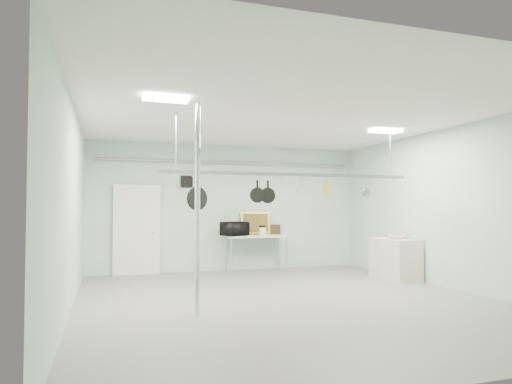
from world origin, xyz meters
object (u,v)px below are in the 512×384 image
object	(u,v)px
coffee_canister	(262,231)
prep_table	(256,238)
fruit_bowl	(397,237)
skillet_right	(268,191)
pot_rack	(292,173)
side_cabinet	(395,259)
skillet_mid	(257,191)
skillet_left	(197,195)
microwave	(235,229)
chrome_pole	(197,207)

from	to	relation	value
coffee_canister	prep_table	bearing A→B (deg)	136.58
fruit_bowl	skillet_right	size ratio (longest dim) A/B	1.03
pot_rack	side_cabinet	bearing A→B (deg)	20.45
side_cabinet	skillet_mid	distance (m)	4.04
prep_table	fruit_bowl	distance (m)	3.42
coffee_canister	fruit_bowl	world-z (taller)	coffee_canister
skillet_left	skillet_mid	bearing A→B (deg)	-22.83
prep_table	microwave	distance (m)	0.64
prep_table	microwave	size ratio (longest dim) A/B	2.57
fruit_bowl	microwave	bearing A→B (deg)	146.10
coffee_canister	fruit_bowl	size ratio (longest dim) A/B	0.51
prep_table	skillet_right	xyz separation A→B (m)	(-0.86, -3.30, 1.06)
fruit_bowl	skillet_right	world-z (taller)	skillet_right
coffee_canister	skillet_left	distance (m)	3.98
side_cabinet	fruit_bowl	size ratio (longest dim) A/B	2.99
microwave	skillet_mid	distance (m)	3.35
side_cabinet	fruit_bowl	bearing A→B (deg)	-23.21
coffee_canister	skillet_left	size ratio (longest dim) A/B	0.38
coffee_canister	skillet_right	size ratio (longest dim) A/B	0.53
microwave	fruit_bowl	xyz separation A→B (m)	(3.18, -2.14, -0.13)
side_cabinet	skillet_right	distance (m)	3.86
prep_table	skillet_left	world-z (taller)	skillet_left
prep_table	side_cabinet	bearing A→B (deg)	-40.79
side_cabinet	skillet_mid	xyz separation A→B (m)	(-3.61, -1.10, 1.45)
side_cabinet	microwave	xyz separation A→B (m)	(-3.13, 2.12, 0.63)
prep_table	side_cabinet	world-z (taller)	prep_table
chrome_pole	skillet_right	size ratio (longest dim) A/B	8.22
side_cabinet	skillet_left	xyz separation A→B (m)	(-4.68, -1.10, 1.37)
microwave	fruit_bowl	world-z (taller)	microwave
skillet_right	microwave	bearing A→B (deg)	87.17
chrome_pole	coffee_canister	distance (m)	4.78
prep_table	skillet_right	bearing A→B (deg)	-104.59
pot_rack	coffee_canister	world-z (taller)	pot_rack
chrome_pole	coffee_canister	xyz separation A→B (m)	(2.43, 4.08, -0.59)
chrome_pole	prep_table	size ratio (longest dim) A/B	2.00
skillet_left	chrome_pole	bearing A→B (deg)	-123.36
chrome_pole	microwave	bearing A→B (deg)	67.33
pot_rack	skillet_left	bearing A→B (deg)	180.00
coffee_canister	fruit_bowl	bearing A→B (deg)	-40.35
chrome_pole	microwave	xyz separation A→B (m)	(1.72, 4.12, -0.52)
pot_rack	coffee_canister	bearing A→B (deg)	80.52
chrome_pole	skillet_left	xyz separation A→B (m)	(0.17, 0.90, 0.22)
side_cabinet	microwave	distance (m)	3.83
fruit_bowl	skillet_left	xyz separation A→B (m)	(-4.73, -1.08, 0.87)
chrome_pole	microwave	size ratio (longest dim) A/B	5.14
skillet_mid	side_cabinet	bearing A→B (deg)	20.92
coffee_canister	skillet_left	xyz separation A→B (m)	(-2.26, -3.18, 0.81)
side_cabinet	coffee_canister	size ratio (longest dim) A/B	5.87
prep_table	pot_rack	distance (m)	3.61
coffee_canister	skillet_right	bearing A→B (deg)	-107.30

